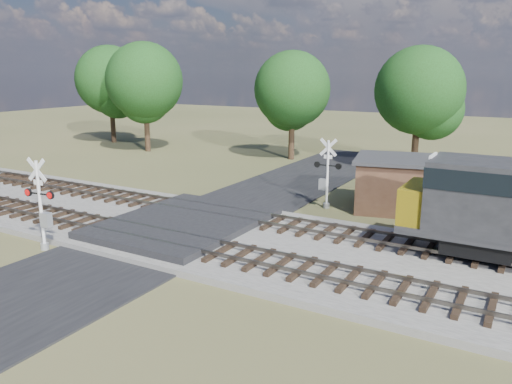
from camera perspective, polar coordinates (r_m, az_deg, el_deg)
The scene contains 10 objects.
ground at distance 26.25m, azimuth -8.90°, elevation -4.66°, with size 160.00×160.00×0.00m, color #454B28.
ballast_bed at distance 22.14m, azimuth 12.82°, elevation -7.97°, with size 140.00×10.00×0.30m, color gray.
road at distance 26.24m, azimuth -8.90°, elevation -4.58°, with size 7.00×60.00×0.08m, color black.
crossing_panel at distance 26.52m, azimuth -8.25°, elevation -3.73°, with size 7.00×9.00×0.62m, color #262628.
track_near at distance 22.81m, azimuth -5.93°, elevation -6.33°, with size 140.00×2.60×0.33m.
track_far at distance 26.80m, azimuth 0.33°, elevation -3.18°, with size 140.00×2.60×0.33m.
crossing_signal_near at distance 25.06m, azimuth -23.20°, elevation -2.17°, with size 1.77×0.40×4.38m.
crossing_signal_far at distance 30.49m, azimuth 7.99°, elevation 1.44°, with size 1.73×0.37×4.29m.
equipment_shed at distance 31.05m, azimuth 15.59°, elevation 0.97°, with size 5.59×5.59×3.20m.
treeline at distance 41.96m, azimuth 15.65°, elevation 11.30°, with size 80.43×11.28×11.22m.
Camera 1 is at (15.79, -19.30, 8.21)m, focal length 35.00 mm.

